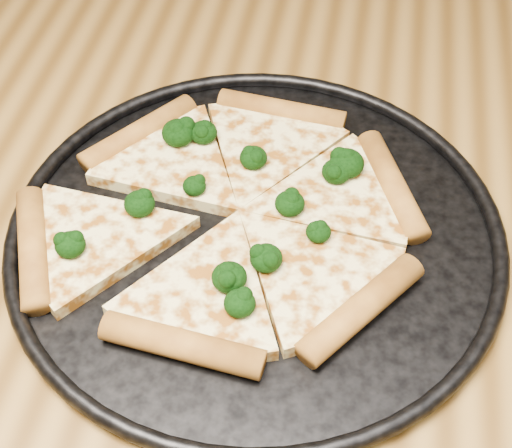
# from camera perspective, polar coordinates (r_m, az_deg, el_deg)

# --- Properties ---
(dining_table) EXTENTS (1.20, 0.90, 0.75)m
(dining_table) POSITION_cam_1_polar(r_m,az_deg,el_deg) (0.67, -1.85, -8.44)
(dining_table) COLOR olive
(dining_table) RESTS_ON ground
(pizza_pan) EXTENTS (0.40, 0.40, 0.02)m
(pizza_pan) POSITION_cam_1_polar(r_m,az_deg,el_deg) (0.62, 0.00, -0.50)
(pizza_pan) COLOR black
(pizza_pan) RESTS_ON dining_table
(pizza) EXTENTS (0.34, 0.30, 0.02)m
(pizza) POSITION_cam_1_polar(r_m,az_deg,el_deg) (0.62, -1.80, 0.83)
(pizza) COLOR #FFEE9C
(pizza) RESTS_ON pizza_pan
(broccoli_florets) EXTENTS (0.23, 0.20, 0.02)m
(broccoli_florets) POSITION_cam_1_polar(r_m,az_deg,el_deg) (0.62, -1.31, 2.09)
(broccoli_florets) COLOR black
(broccoli_florets) RESTS_ON pizza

